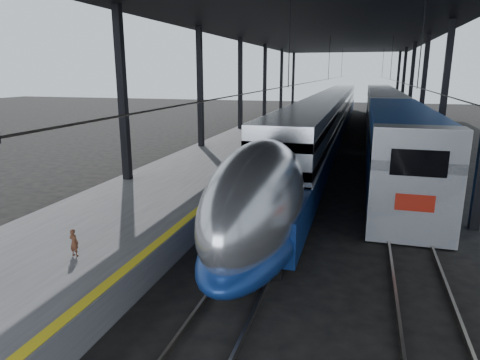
% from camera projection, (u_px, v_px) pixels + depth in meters
% --- Properties ---
extents(ground, '(160.00, 160.00, 0.00)m').
position_uv_depth(ground, '(203.00, 250.00, 14.96)').
color(ground, black).
rests_on(ground, ground).
extents(platform, '(6.00, 80.00, 1.00)m').
position_uv_depth(platform, '(251.00, 143.00, 34.41)').
color(platform, '#4C4C4F').
rests_on(platform, ground).
extents(yellow_strip, '(0.30, 80.00, 0.01)m').
position_uv_depth(yellow_strip, '(285.00, 139.00, 33.54)').
color(yellow_strip, gold).
rests_on(yellow_strip, platform).
extents(rails, '(6.52, 80.00, 0.16)m').
position_uv_depth(rails, '(353.00, 153.00, 32.38)').
color(rails, slate).
rests_on(rails, ground).
extents(canopy, '(18.00, 75.00, 9.47)m').
position_uv_depth(canopy, '(324.00, 29.00, 30.86)').
color(canopy, black).
rests_on(canopy, ground).
extents(tgv_train, '(2.86, 65.20, 4.09)m').
position_uv_depth(tgv_train, '(328.00, 119.00, 39.36)').
color(tgv_train, '#ABADB2').
rests_on(tgv_train, ground).
extents(second_train, '(3.08, 56.05, 4.24)m').
position_uv_depth(second_train, '(385.00, 115.00, 40.12)').
color(second_train, '#164393').
rests_on(second_train, ground).
extents(child, '(0.32, 0.23, 0.80)m').
position_uv_depth(child, '(74.00, 243.00, 12.04)').
color(child, '#462617').
rests_on(child, platform).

